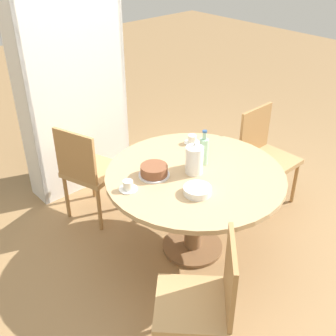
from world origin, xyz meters
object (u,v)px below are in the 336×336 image
(chair_b, at_px, (89,170))
(water_bottle, at_px, (204,150))
(chair_c, at_px, (203,300))
(cake_main, at_px, (154,171))
(cup_a, at_px, (192,140))
(coffee_pot, at_px, (194,159))
(chair_a, at_px, (265,154))
(bookshelf, at_px, (74,92))
(cup_b, at_px, (128,186))

(chair_b, height_order, water_bottle, water_bottle)
(chair_c, height_order, cake_main, chair_c)
(chair_b, relative_size, water_bottle, 3.21)
(chair_c, bearing_deg, cake_main, -158.72)
(cake_main, xyz_separation_m, cup_a, (0.56, 0.17, -0.01))
(coffee_pot, distance_m, cake_main, 0.30)
(chair_a, bearing_deg, chair_b, 147.33)
(chair_c, xyz_separation_m, water_bottle, (0.80, 0.78, 0.35))
(water_bottle, height_order, cup_a, water_bottle)
(chair_a, relative_size, cake_main, 3.92)
(chair_a, bearing_deg, water_bottle, -179.56)
(bookshelf, xyz_separation_m, cup_a, (0.42, -1.11, -0.20))
(water_bottle, bearing_deg, cake_main, 162.97)
(chair_c, relative_size, cup_a, 6.86)
(chair_a, relative_size, coffee_pot, 3.60)
(water_bottle, distance_m, cake_main, 0.41)
(cup_a, distance_m, cup_b, 0.83)
(chair_b, relative_size, chair_c, 1.00)
(cake_main, bearing_deg, chair_a, -5.07)
(water_bottle, distance_m, cup_b, 0.65)
(bookshelf, distance_m, cake_main, 1.30)
(chair_a, height_order, cup_a, chair_a)
(chair_c, distance_m, coffee_pot, 1.04)
(bookshelf, bearing_deg, chair_a, 127.69)
(cup_a, bearing_deg, coffee_pot, -133.60)
(chair_c, relative_size, bookshelf, 0.46)
(chair_c, bearing_deg, bookshelf, -148.34)
(chair_b, relative_size, cup_a, 6.86)
(bookshelf, height_order, water_bottle, bookshelf)
(coffee_pot, relative_size, cup_a, 1.90)
(chair_a, bearing_deg, cup_a, 156.36)
(cake_main, bearing_deg, cup_a, 17.31)
(chair_a, bearing_deg, cake_main, 174.63)
(chair_a, bearing_deg, chair_c, -154.47)
(bookshelf, relative_size, cup_a, 14.98)
(coffee_pot, height_order, cup_b, coffee_pot)
(chair_b, distance_m, cup_a, 0.91)
(chair_a, xyz_separation_m, bookshelf, (-1.07, 1.39, 0.47))
(chair_a, xyz_separation_m, chair_b, (-1.32, 0.84, 0.00))
(cake_main, height_order, cup_b, cake_main)
(bookshelf, height_order, cup_b, bookshelf)
(chair_a, xyz_separation_m, cup_b, (-1.46, 0.09, 0.26))
(cake_main, bearing_deg, cup_b, -176.20)
(coffee_pot, height_order, cake_main, coffee_pot)
(coffee_pot, relative_size, water_bottle, 0.89)
(chair_a, distance_m, chair_b, 1.57)
(coffee_pot, xyz_separation_m, cup_b, (-0.49, 0.14, -0.08))
(chair_a, xyz_separation_m, coffee_pot, (-0.97, -0.05, 0.35))
(chair_b, bearing_deg, cake_main, 170.77)
(chair_a, height_order, bookshelf, bookshelf)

